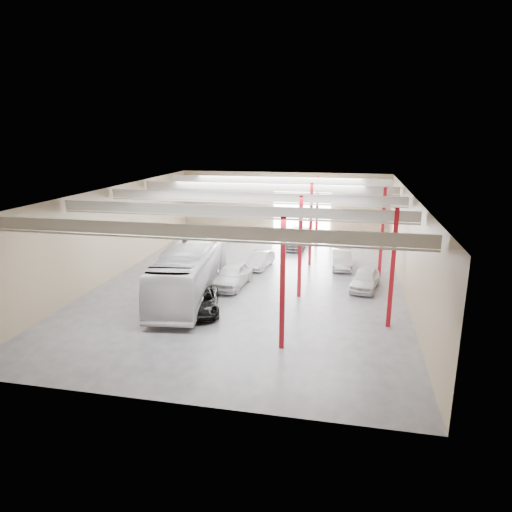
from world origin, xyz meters
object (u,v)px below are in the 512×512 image
(black_sedan, at_px, (201,301))
(car_row_b, at_px, (260,260))
(car_row_c, at_px, (297,239))
(car_right_near, at_px, (341,259))
(car_right_far, at_px, (365,279))
(coach_bus, at_px, (191,270))
(car_row_a, at_px, (232,275))

(black_sedan, relative_size, car_row_b, 1.22)
(car_row_b, relative_size, car_row_c, 0.75)
(black_sedan, distance_m, car_right_near, 14.49)
(car_row_c, bearing_deg, car_right_far, -56.28)
(coach_bus, height_order, car_right_near, coach_bus)
(car_row_a, xyz_separation_m, car_right_far, (9.58, 1.35, -0.12))
(car_right_far, bearing_deg, black_sedan, -137.12)
(car_row_a, bearing_deg, coach_bus, -130.41)
(car_right_near, bearing_deg, car_row_c, 121.61)
(black_sedan, bearing_deg, car_row_b, 62.61)
(car_row_b, bearing_deg, coach_bus, -106.99)
(car_right_far, bearing_deg, car_row_b, 166.14)
(car_row_c, height_order, car_right_far, car_row_c)
(car_row_b, height_order, car_right_far, car_right_far)
(car_row_b, bearing_deg, car_row_c, 81.18)
(car_row_a, relative_size, car_row_c, 0.93)
(car_row_a, relative_size, car_right_far, 1.16)
(car_row_a, relative_size, car_right_near, 1.10)
(coach_bus, xyz_separation_m, black_sedan, (1.63, -2.84, -1.12))
(car_right_far, bearing_deg, car_right_near, 119.76)
(car_row_c, relative_size, car_right_near, 1.19)
(black_sedan, bearing_deg, car_row_c, 59.88)
(car_row_b, xyz_separation_m, car_right_far, (8.53, -3.85, 0.06))
(car_row_a, height_order, car_row_c, car_row_a)
(car_row_c, distance_m, car_right_near, 7.71)
(coach_bus, height_order, black_sedan, coach_bus)
(black_sedan, height_order, car_row_a, car_row_a)
(car_row_b, bearing_deg, black_sedan, -92.45)
(car_right_near, xyz_separation_m, car_right_far, (1.83, -5.20, -0.01))
(car_row_c, bearing_deg, car_row_b, -101.31)
(black_sedan, relative_size, car_right_far, 1.15)
(coach_bus, bearing_deg, car_row_b, 58.79)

